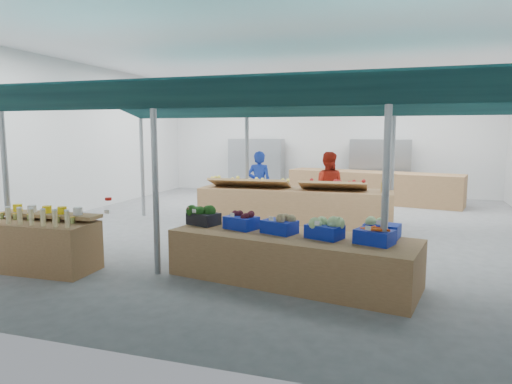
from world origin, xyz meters
TOP-DOWN VIEW (x-y plane):
  - floor at (0.00, 0.00)m, footprint 13.00×13.00m
  - hall at (0.00, 1.44)m, footprint 13.00×13.00m
  - pole_grid at (0.75, -1.75)m, footprint 10.00×4.60m
  - awnings at (0.75, -1.75)m, footprint 9.50×7.08m
  - back_shelving_left at (-2.50, 6.00)m, footprint 2.00×0.50m
  - back_shelving_right at (2.00, 6.00)m, footprint 2.00×0.50m
  - bottle_shelf at (-2.93, -4.38)m, footprint 1.85×1.15m
  - veg_counter at (1.14, -3.70)m, footprint 3.91×1.90m
  - fruit_counter at (0.34, 0.00)m, footprint 4.49×1.20m
  - far_counter at (1.84, 4.87)m, footprint 5.64×2.24m
  - vendor_left at (-0.86, 1.10)m, footprint 0.66×0.45m
  - vendor_right at (0.94, 1.10)m, footprint 0.89×0.70m
  - crate_broccoli at (-0.44, -3.42)m, footprint 0.59×0.50m
  - crate_beets at (0.28, -3.55)m, footprint 0.59×0.50m
  - crate_celeriac at (0.94, -3.67)m, footprint 0.59×0.50m
  - crate_cabbage at (1.66, -3.80)m, footprint 0.59×0.50m
  - crate_carrots at (2.37, -3.93)m, footprint 0.59×0.50m
  - sparrow at (-0.63, -3.51)m, footprint 0.12×0.09m
  - pole_ribbon at (-2.22, -3.53)m, footprint 0.12×0.12m
  - apple_heap_yellow at (-0.72, -0.14)m, footprint 1.94×0.82m
  - apple_heap_red at (1.25, -0.08)m, footprint 1.54×0.79m
  - pineapple at (2.36, -0.04)m, footprint 0.14×0.14m
  - crate_extra at (2.46, -3.47)m, footprint 0.55×0.44m

SIDE VIEW (x-z plane):
  - floor at x=0.00m, z-range 0.00..0.00m
  - veg_counter at x=1.14m, z-range 0.00..0.73m
  - bottle_shelf at x=-2.93m, z-range -0.10..0.99m
  - fruit_counter at x=0.34m, z-range 0.00..0.96m
  - far_counter at x=1.84m, z-range 0.00..1.00m
  - crate_carrots at x=2.37m, z-range 0.69..0.98m
  - crate_beets at x=0.28m, z-range 0.72..1.01m
  - crate_celeriac at x=0.94m, z-range 0.72..1.03m
  - crate_extra at x=2.46m, z-range 0.72..1.04m
  - crate_broccoli at x=-0.44m, z-range 0.71..1.06m
  - crate_cabbage at x=1.66m, z-range 0.71..1.06m
  - vendor_left at x=-0.86m, z-range 0.00..1.78m
  - vendor_right at x=0.94m, z-range 0.00..1.78m
  - sparrow at x=-0.63m, z-range 0.92..1.03m
  - back_shelving_left at x=-2.50m, z-range 0.00..2.00m
  - back_shelving_right at x=2.00m, z-range 0.00..2.00m
  - pole_ribbon at x=-2.22m, z-range 0.94..1.22m
  - apple_heap_yellow at x=-0.72m, z-range 0.99..1.26m
  - apple_heap_red at x=1.25m, z-range 0.99..1.26m
  - pineapple at x=2.36m, z-range 0.94..1.33m
  - pole_grid at x=0.75m, z-range 0.31..3.31m
  - hall at x=0.00m, z-range -3.85..9.15m
  - awnings at x=0.75m, z-range 2.63..2.93m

